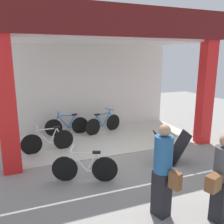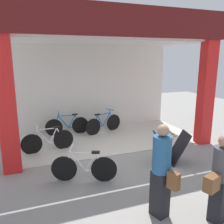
{
  "view_description": "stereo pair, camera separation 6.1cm",
  "coord_description": "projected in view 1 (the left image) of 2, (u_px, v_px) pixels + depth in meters",
  "views": [
    {
      "loc": [
        -2.64,
        -6.12,
        2.86
      ],
      "look_at": [
        0.0,
        0.77,
        1.15
      ],
      "focal_mm": 38.12,
      "sensor_mm": 36.0,
      "label": 1
    },
    {
      "loc": [
        -2.58,
        -6.14,
        2.86
      ],
      "look_at": [
        0.0,
        0.77,
        1.15
      ],
      "focal_mm": 38.12,
      "sensor_mm": 36.0,
      "label": 2
    }
  ],
  "objects": [
    {
      "name": "pedestrian_0",
      "position": [
        163.0,
        170.0,
        4.22
      ],
      "size": [
        0.41,
        0.6,
        1.74
      ],
      "color": "black",
      "rests_on": "ground"
    },
    {
      "name": "pedestrian_1",
      "position": [
        222.0,
        177.0,
        4.09
      ],
      "size": [
        0.69,
        0.45,
        1.62
      ],
      "color": "black",
      "rests_on": "ground"
    },
    {
      "name": "bicycle_inside_2",
      "position": [
        48.0,
        141.0,
        7.29
      ],
      "size": [
        1.59,
        0.44,
        0.88
      ],
      "color": "black",
      "rests_on": "ground"
    },
    {
      "name": "bicycle_parked_0",
      "position": [
        85.0,
        168.0,
        5.55
      ],
      "size": [
        1.45,
        0.63,
        0.85
      ],
      "color": "black",
      "rests_on": "ground"
    },
    {
      "name": "shop_facade",
      "position": [
        103.0,
        75.0,
        8.1
      ],
      "size": [
        6.63,
        3.37,
        4.18
      ],
      "color": "beige",
      "rests_on": "ground"
    },
    {
      "name": "bicycle_inside_0",
      "position": [
        67.0,
        126.0,
        8.88
      ],
      "size": [
        1.62,
        0.45,
        0.89
      ],
      "color": "black",
      "rests_on": "ground"
    },
    {
      "name": "ground_plane",
      "position": [
        121.0,
        155.0,
        7.13
      ],
      "size": [
        20.86,
        20.86,
        0.0
      ],
      "primitive_type": "plane",
      "color": "gray",
      "rests_on": "ground"
    },
    {
      "name": "bicycle_inside_1",
      "position": [
        103.0,
        124.0,
        9.12
      ],
      "size": [
        1.56,
        0.61,
        0.9
      ],
      "color": "black",
      "rests_on": "ground"
    },
    {
      "name": "sandwich_board_sign",
      "position": [
        171.0,
        148.0,
        6.51
      ],
      "size": [
        1.03,
        0.8,
        0.89
      ],
      "color": "black",
      "rests_on": "ground"
    }
  ]
}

